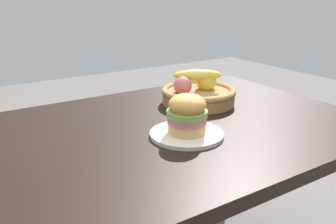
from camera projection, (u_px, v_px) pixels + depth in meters
dining_table at (159, 156)px, 1.20m from camera, size 1.40×0.90×0.75m
plate at (187, 134)px, 1.10m from camera, size 0.23×0.23×0.01m
sandwich at (187, 114)px, 1.08m from camera, size 0.12×0.12×0.12m
fruit_basket at (198, 93)px, 1.41m from camera, size 0.29×0.29×0.14m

